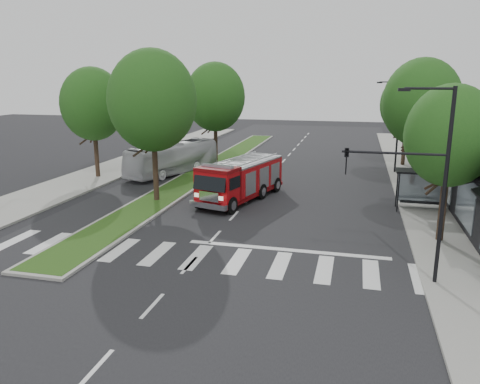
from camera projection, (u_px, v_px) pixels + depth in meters
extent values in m
plane|color=black|center=(215.00, 237.00, 25.00)|extent=(140.00, 140.00, 0.00)
cube|color=gray|center=(436.00, 203.00, 31.47)|extent=(5.00, 80.00, 0.15)
cube|color=gray|center=(80.00, 182.00, 37.81)|extent=(5.00, 80.00, 0.15)
cube|color=gray|center=(210.00, 168.00, 43.35)|extent=(3.00, 50.00, 0.14)
cube|color=#184213|center=(210.00, 168.00, 43.33)|extent=(2.60, 49.50, 0.02)
cylinder|color=black|center=(398.00, 193.00, 29.37)|extent=(0.08, 0.08, 2.50)
cylinder|color=black|center=(446.00, 195.00, 28.71)|extent=(0.08, 0.08, 2.50)
cylinder|color=black|center=(397.00, 188.00, 30.50)|extent=(0.08, 0.08, 2.50)
cylinder|color=black|center=(443.00, 191.00, 29.84)|extent=(0.08, 0.08, 2.50)
cube|color=black|center=(423.00, 172.00, 29.30)|extent=(3.20, 1.60, 0.12)
cube|color=#8C99A5|center=(419.00, 188.00, 30.25)|extent=(2.80, 0.04, 1.80)
cube|color=black|center=(420.00, 202.00, 29.77)|extent=(2.40, 0.40, 0.08)
cylinder|color=black|center=(443.00, 208.00, 23.74)|extent=(0.36, 0.36, 3.74)
ellipsoid|color=#0E340F|center=(450.00, 136.00, 22.86)|extent=(4.40, 4.40, 5.06)
cylinder|color=black|center=(416.00, 161.00, 34.96)|extent=(0.36, 0.36, 4.40)
ellipsoid|color=#0E340F|center=(422.00, 103.00, 33.93)|extent=(5.60, 5.60, 6.44)
cylinder|color=black|center=(404.00, 145.00, 44.43)|extent=(0.36, 0.36, 3.96)
ellipsoid|color=#0E340F|center=(408.00, 104.00, 43.51)|extent=(5.00, 5.00, 5.75)
cylinder|color=black|center=(155.00, 169.00, 31.51)|extent=(0.36, 0.36, 4.62)
ellipsoid|color=#0E340F|center=(152.00, 100.00, 30.43)|extent=(5.80, 5.80, 6.67)
cylinder|color=black|center=(216.00, 143.00, 44.72)|extent=(0.36, 0.36, 4.40)
ellipsoid|color=#0E340F|center=(215.00, 97.00, 43.69)|extent=(5.60, 5.60, 6.44)
cylinder|color=black|center=(96.00, 153.00, 39.09)|extent=(0.36, 0.36, 4.18)
ellipsoid|color=#0E340F|center=(93.00, 104.00, 38.11)|extent=(5.20, 5.20, 5.98)
cylinder|color=black|center=(444.00, 191.00, 18.28)|extent=(0.16, 0.16, 8.00)
cylinder|color=black|center=(429.00, 88.00, 17.56)|extent=(1.80, 0.10, 0.10)
cube|color=black|center=(404.00, 90.00, 17.78)|extent=(0.45, 0.20, 0.12)
cylinder|color=black|center=(394.00, 153.00, 18.41)|extent=(4.00, 0.10, 0.10)
imported|color=black|center=(346.00, 161.00, 18.93)|extent=(0.18, 0.22, 1.10)
cylinder|color=black|center=(398.00, 128.00, 40.42)|extent=(0.16, 0.16, 8.00)
cylinder|color=black|center=(391.00, 82.00, 39.69)|extent=(1.80, 0.10, 0.10)
cube|color=black|center=(380.00, 83.00, 39.92)|extent=(0.45, 0.20, 0.12)
cube|color=#650508|center=(241.00, 193.00, 32.49)|extent=(4.60, 8.71, 0.25)
cube|color=#9C080C|center=(247.00, 176.00, 32.91)|extent=(4.08, 6.79, 1.99)
cube|color=#9C080C|center=(218.00, 187.00, 29.63)|extent=(2.87, 2.38, 2.09)
cube|color=#B2B2B7|center=(247.00, 161.00, 32.66)|extent=(4.08, 6.79, 0.12)
cylinder|color=#B2B2B7|center=(236.00, 157.00, 33.04)|extent=(1.67, 5.78, 0.10)
cylinder|color=#B2B2B7|center=(258.00, 160.00, 32.19)|extent=(1.67, 5.78, 0.10)
cube|color=silver|center=(208.00, 205.00, 28.89)|extent=(2.58, 1.02, 0.35)
cube|color=#8C99A5|center=(218.00, 166.00, 29.31)|extent=(2.20, 0.91, 0.18)
cylinder|color=black|center=(201.00, 201.00, 30.16)|extent=(0.62, 1.15, 1.09)
cylinder|color=black|center=(231.00, 205.00, 29.07)|extent=(0.62, 1.15, 1.09)
cylinder|color=black|center=(233.00, 188.00, 33.69)|extent=(0.62, 1.15, 1.09)
cylinder|color=black|center=(261.00, 191.00, 32.60)|extent=(0.62, 1.15, 1.09)
cylinder|color=black|center=(249.00, 182.00, 35.71)|extent=(0.62, 1.15, 1.09)
cylinder|color=black|center=(276.00, 185.00, 34.62)|extent=(0.62, 1.15, 1.09)
imported|color=silver|center=(173.00, 158.00, 41.04)|extent=(5.49, 10.24, 2.79)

